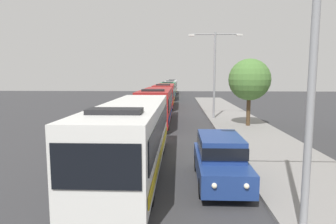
# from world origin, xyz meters

# --- Properties ---
(bus_lead) EXTENTS (2.58, 11.30, 3.21)m
(bus_lead) POSITION_xyz_m (-1.30, 12.39, 1.69)
(bus_lead) COLOR silver
(bus_lead) RESTS_ON ground_plane
(bus_second_in_line) EXTENTS (2.58, 11.21, 3.21)m
(bus_second_in_line) POSITION_xyz_m (-1.30, 25.86, 1.69)
(bus_second_in_line) COLOR maroon
(bus_second_in_line) RESTS_ON ground_plane
(bus_middle) EXTENTS (2.58, 11.02, 3.21)m
(bus_middle) POSITION_xyz_m (-1.30, 39.42, 1.69)
(bus_middle) COLOR maroon
(bus_middle) RESTS_ON ground_plane
(bus_fourth_in_line) EXTENTS (2.58, 10.61, 3.21)m
(bus_fourth_in_line) POSITION_xyz_m (-1.30, 53.05, 1.69)
(bus_fourth_in_line) COLOR #33724C
(bus_fourth_in_line) RESTS_ON ground_plane
(bus_rear) EXTENTS (2.58, 11.75, 3.21)m
(bus_rear) POSITION_xyz_m (-1.30, 66.51, 1.69)
(bus_rear) COLOR silver
(bus_rear) RESTS_ON ground_plane
(bus_tail_end) EXTENTS (2.58, 10.74, 3.21)m
(bus_tail_end) POSITION_xyz_m (-1.30, 80.50, 1.69)
(bus_tail_end) COLOR silver
(bus_tail_end) RESTS_ON ground_plane
(white_suv) EXTENTS (1.86, 4.84, 1.90)m
(white_suv) POSITION_xyz_m (2.40, 11.16, 1.03)
(white_suv) COLOR navy
(white_suv) RESTS_ON ground_plane
(streetlamp_near) EXTENTS (5.96, 0.28, 8.81)m
(streetlamp_near) POSITION_xyz_m (4.10, 7.28, 5.50)
(streetlamp_near) COLOR gray
(streetlamp_near) RESTS_ON sidewalk
(streetlamp_mid) EXTENTS (5.06, 0.28, 8.19)m
(streetlamp_mid) POSITION_xyz_m (4.10, 28.16, 5.11)
(streetlamp_mid) COLOR gray
(streetlamp_mid) RESTS_ON sidewalk
(roadside_tree) EXTENTS (3.40, 3.40, 5.49)m
(roadside_tree) POSITION_xyz_m (6.45, 23.96, 3.93)
(roadside_tree) COLOR #4C3823
(roadside_tree) RESTS_ON sidewalk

